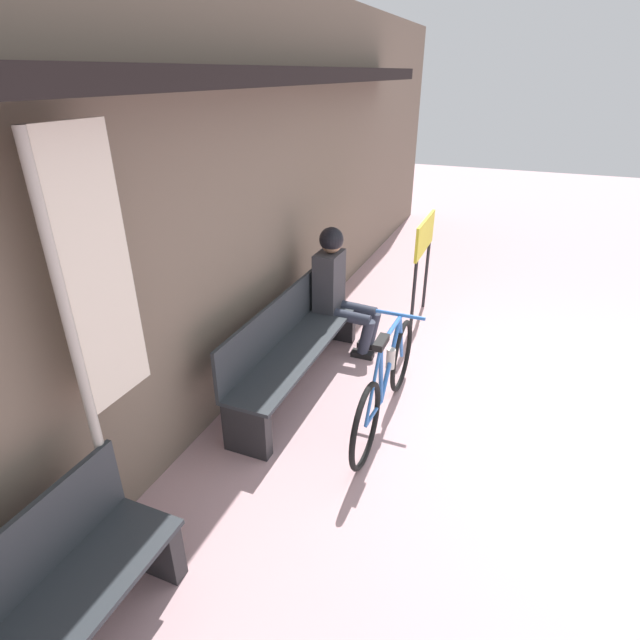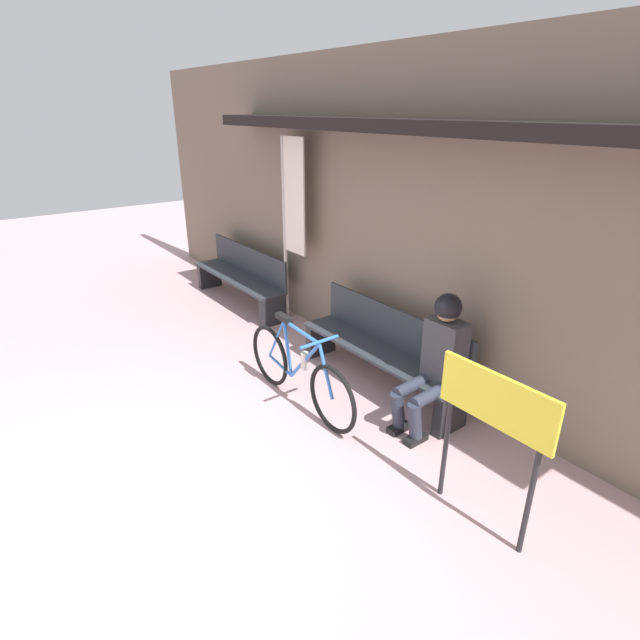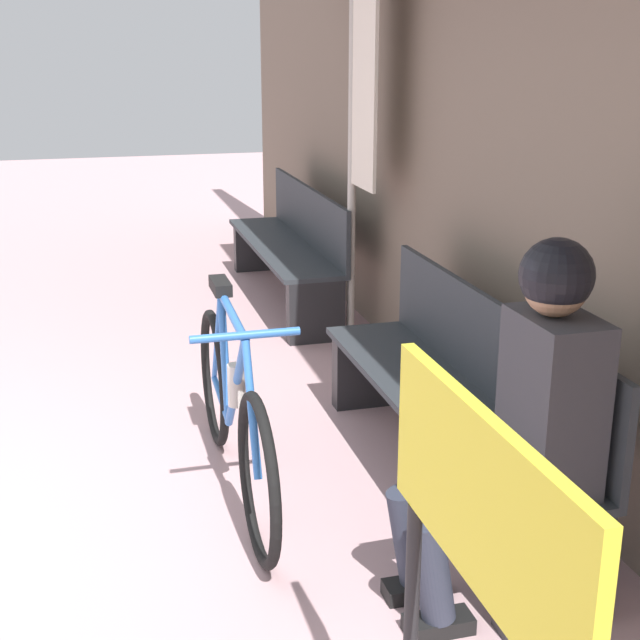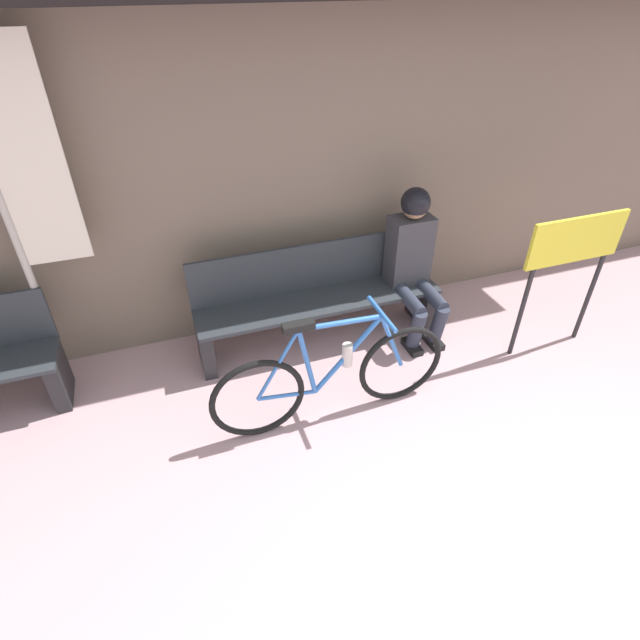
% 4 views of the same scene
% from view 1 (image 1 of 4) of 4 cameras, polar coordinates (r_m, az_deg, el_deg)
% --- Properties ---
extents(ground_plane, '(24.00, 24.00, 0.00)m').
position_cam_1_polar(ground_plane, '(4.54, 30.24, -11.43)').
color(ground_plane, '#C69EA3').
extents(storefront_wall, '(12.00, 0.56, 3.20)m').
position_cam_1_polar(storefront_wall, '(4.29, -7.22, 14.77)').
color(storefront_wall, '#756656').
rests_on(storefront_wall, ground_plane).
extents(park_bench_near, '(1.99, 0.42, 0.82)m').
position_cam_1_polar(park_bench_near, '(4.33, -3.02, -2.89)').
color(park_bench_near, '#2D3338').
rests_on(park_bench_near, ground_plane).
extents(bicycle, '(1.66, 0.40, 0.86)m').
position_cam_1_polar(bicycle, '(3.94, 7.54, -7.12)').
color(bicycle, black).
rests_on(bicycle, ground_plane).
extents(person_seated, '(0.34, 0.62, 1.24)m').
position_cam_1_polar(person_seated, '(4.81, 2.04, 4.28)').
color(person_seated, '#2D3342').
rests_on(person_seated, ground_plane).
extents(banner_pole, '(0.45, 0.05, 2.34)m').
position_cam_1_polar(banner_pole, '(2.60, -24.43, 0.66)').
color(banner_pole, '#B7B2A8').
rests_on(banner_pole, ground_plane).
extents(signboard, '(0.82, 0.04, 1.15)m').
position_cam_1_polar(signboard, '(5.49, 11.79, 8.39)').
color(signboard, '#232326').
rests_on(signboard, ground_plane).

